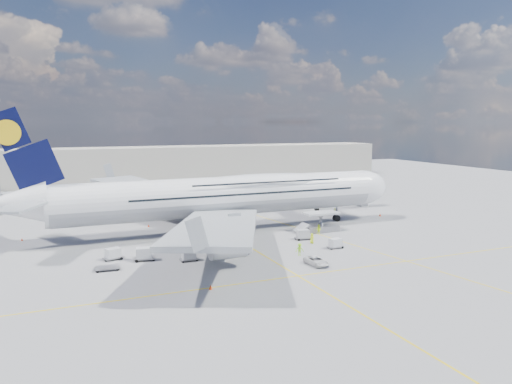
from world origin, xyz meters
name	(u,v)px	position (x,y,z in m)	size (l,w,h in m)	color
ground	(243,243)	(0.00, 0.00, 0.00)	(300.00, 300.00, 0.00)	gray
taxi_line_main	(243,243)	(0.00, 0.00, 0.01)	(0.25, 220.00, 0.01)	yellow
taxi_line_cross	(298,276)	(0.00, -20.00, 0.01)	(120.00, 0.25, 0.01)	yellow
taxi_line_diag	(289,225)	(14.00, 10.00, 0.01)	(0.25, 100.00, 0.01)	yellow
airliner	(224,195)	(0.26, 10.00, 6.87)	(77.26, 79.15, 23.71)	white
jet_bridge	(329,182)	(29.81, 20.94, 6.85)	(18.80, 12.10, 8.50)	#B7B7BC
cargo_loader	(320,225)	(16.82, 2.89, 1.25)	(8.53, 3.20, 3.67)	silver
terminal	(140,165)	(0.00, 95.00, 6.00)	(180.00, 16.00, 12.00)	#B2AD9E
tree_line	(211,158)	(40.00, 140.00, 4.00)	(160.00, 6.00, 8.00)	#193814
dolly_row_a	(107,268)	(-23.32, -7.25, 0.39)	(3.54, 2.05, 0.50)	gray
dolly_row_b	(113,254)	(-21.80, -2.04, 0.96)	(3.15, 2.30, 1.78)	gray
dolly_row_c	(189,255)	(-11.53, -7.15, 0.91)	(2.71, 1.47, 1.70)	gray
dolly_back	(144,254)	(-17.61, -4.35, 1.06)	(3.38, 2.24, 1.98)	gray
dolly_nose_far	(303,234)	(10.63, -1.85, 0.96)	(3.05, 2.00, 1.79)	gray
dolly_nose_near	(335,243)	(12.55, -9.36, 0.88)	(2.75, 1.71, 1.64)	gray
baggage_tug	(207,247)	(-7.44, -3.03, 0.81)	(3.18, 2.01, 1.84)	silver
catering_truck_inner	(171,208)	(-5.29, 29.87, 1.67)	(6.43, 4.31, 3.55)	gray
catering_truck_outer	(111,207)	(-17.26, 36.35, 1.76)	(6.75, 3.80, 3.79)	gray
service_van	(316,261)	(4.82, -16.59, 0.63)	(2.08, 4.52, 1.26)	silver
crew_nose	(335,212)	(28.11, 15.56, 0.83)	(0.61, 0.40, 1.66)	#C4E618
crew_loader	(319,230)	(15.27, 0.62, 0.90)	(0.88, 0.68, 1.80)	#D6FC1A
crew_wing	(195,241)	(-8.14, 1.47, 0.77)	(0.90, 0.38, 1.54)	#ADFF1A
crew_van	(312,238)	(10.69, -4.92, 0.90)	(0.88, 0.57, 1.80)	#E6FF1A
crew_tug	(300,250)	(5.03, -11.05, 0.99)	(1.27, 0.73, 1.97)	#8CDE17
cone_nose	(380,215)	(36.82, 10.97, 0.30)	(0.49, 0.49, 0.62)	#E63B0C
cone_wing_left_inner	(149,226)	(-12.25, 19.69, 0.24)	(0.39, 0.39, 0.50)	#E63B0C
cone_wing_left_outer	(131,215)	(-13.64, 32.55, 0.28)	(0.45, 0.45, 0.58)	#E63B0C
cone_wing_right_inner	(233,241)	(-1.42, 1.24, 0.24)	(0.40, 0.40, 0.50)	#E63B0C
cone_wing_right_outer	(211,287)	(-12.49, -20.56, 0.28)	(0.46, 0.46, 0.58)	#E63B0C
cone_tail	(22,239)	(-34.84, 16.79, 0.23)	(0.38, 0.38, 0.48)	#E63B0C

